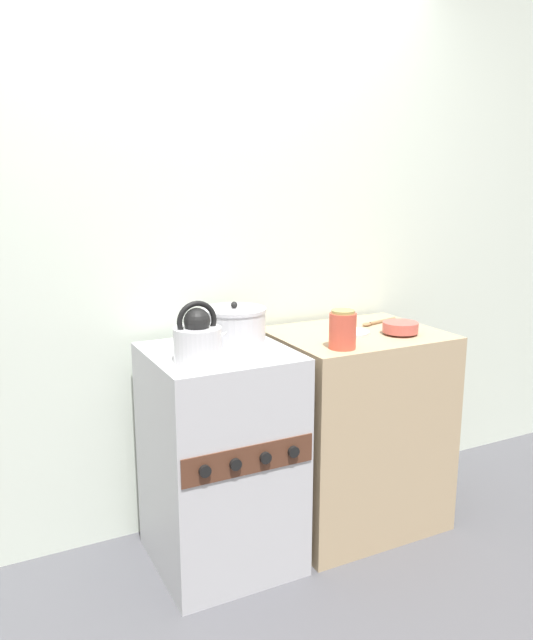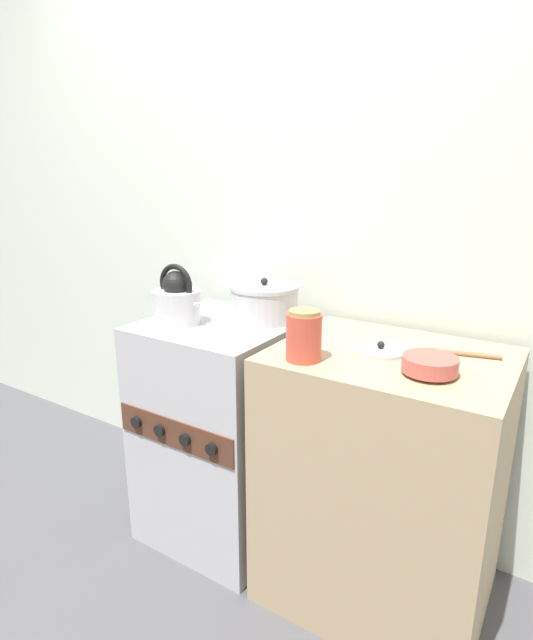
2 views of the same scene
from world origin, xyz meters
The scene contains 10 objects.
ground_plane centered at (0.00, 0.00, 0.00)m, with size 12.00×12.00×0.00m, color #4C4C51.
wall_back centered at (0.00, 0.66, 1.25)m, with size 7.00×0.06×2.50m.
stove centered at (0.00, 0.28, 0.46)m, with size 0.55×0.58×0.91m.
counter centered at (0.67, 0.29, 0.45)m, with size 0.73×0.59×0.91m.
kettle centered at (-0.12, 0.18, 1.00)m, with size 0.22×0.18×0.23m.
cooking_pot centered at (0.12, 0.40, 0.98)m, with size 0.27×0.27×0.17m.
enamel_bowl centered at (0.82, 0.18, 0.94)m, with size 0.15×0.15×0.05m.
storage_jar centered at (0.46, 0.10, 0.98)m, with size 0.11×0.11×0.16m.
loose_pot_lid centered at (0.63, 0.30, 0.91)m, with size 0.17×0.17×0.03m.
wooden_spoon centered at (0.85, 0.39, 0.92)m, with size 0.22×0.07×0.02m.
Camera 2 is at (1.14, -1.17, 1.45)m, focal length 28.00 mm.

